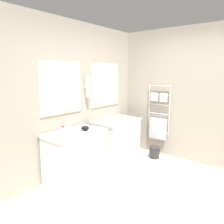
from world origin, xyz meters
TOP-DOWN VIEW (x-y plane):
  - ground_plane at (0.00, 0.00)m, footprint 16.00×16.00m
  - wall_back at (0.01, 1.82)m, footprint 4.84×0.15m
  - wall_right at (1.65, 0.81)m, footprint 0.13×3.69m
  - vanity_left at (-0.30, 1.46)m, footprint 0.96×0.63m
  - vanity_right at (0.81, 1.46)m, footprint 0.96×0.63m
  - faucet_left at (-0.30, 1.63)m, footprint 0.17×0.12m
  - faucet_right at (0.81, 1.63)m, footprint 0.17×0.12m
  - toiletry_bottle at (-0.61, 1.40)m, footprint 0.06×0.06m
  - amenity_bowl at (-0.15, 1.41)m, footprint 0.13×0.13m
  - soap_dish at (0.57, 1.34)m, footprint 0.10×0.07m
  - waste_bin at (1.33, 0.91)m, footprint 0.22×0.22m

SIDE VIEW (x-z plane):
  - ground_plane at x=0.00m, z-range 0.00..0.00m
  - waste_bin at x=1.33m, z-range 0.01..0.24m
  - vanity_left at x=-0.30m, z-range 0.00..0.82m
  - vanity_right at x=0.81m, z-range 0.00..0.82m
  - soap_dish at x=0.57m, z-range 0.81..0.85m
  - amenity_bowl at x=-0.15m, z-range 0.81..0.89m
  - toiletry_bottle at x=-0.61m, z-range 0.81..0.97m
  - faucet_left at x=-0.30m, z-range 0.81..1.01m
  - faucet_right at x=0.81m, z-range 0.81..1.01m
  - wall_right at x=1.65m, z-range -0.01..2.59m
  - wall_back at x=0.01m, z-range 0.01..2.61m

